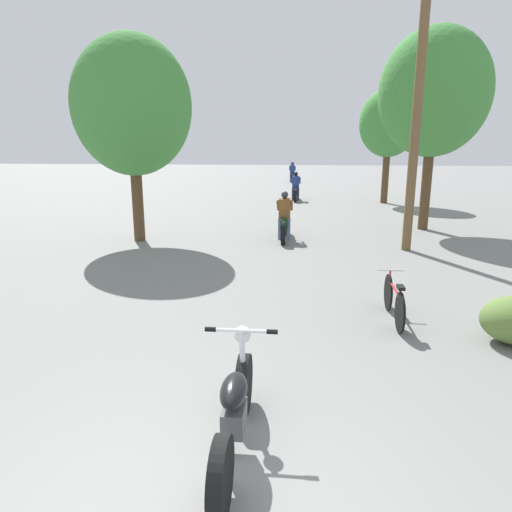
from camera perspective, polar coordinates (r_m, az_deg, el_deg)
utility_pole at (r=12.73m, az=19.57°, el=17.73°), size 1.10×0.24×7.45m
roadside_tree_right_near at (r=16.19m, az=21.40°, el=18.42°), size 3.45×3.11×6.34m
roadside_tree_right_far at (r=22.97m, az=16.28°, el=15.61°), size 2.73×2.46×5.31m
roadside_tree_left at (r=13.74m, az=-15.27°, el=17.59°), size 3.33×3.00×5.73m
motorcycle_foreground at (r=4.41m, az=-2.69°, el=-18.73°), size 0.73×2.04×1.02m
motorcycle_rider_lead at (r=13.64m, az=3.56°, el=4.31°), size 0.50×2.10×1.44m
motorcycle_rider_mid at (r=23.26m, az=4.97°, el=8.24°), size 0.50×2.05×1.43m
motorcycle_rider_far at (r=34.60m, az=4.56°, el=10.12°), size 0.50×2.02×1.49m
bicycle_parked at (r=7.70m, az=16.86°, el=-5.33°), size 0.44×1.61×0.74m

